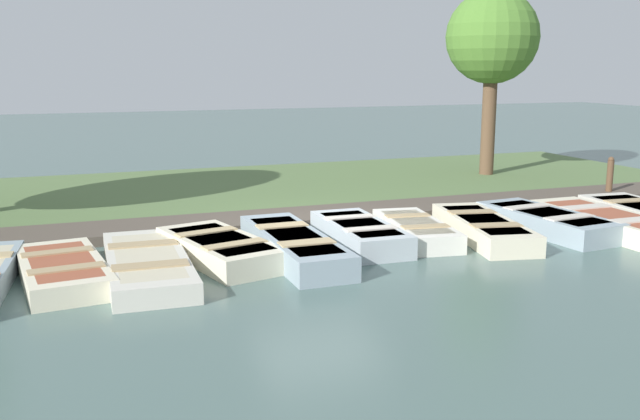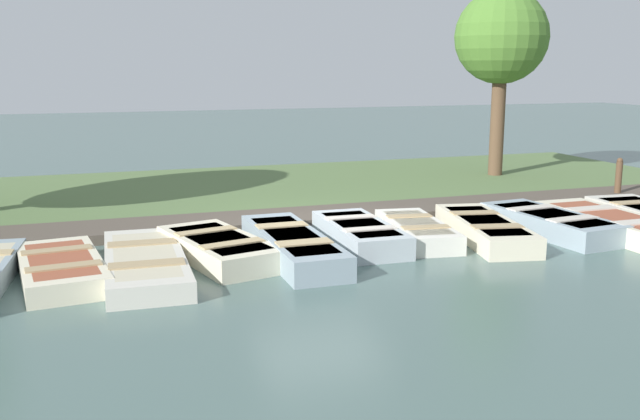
{
  "view_description": "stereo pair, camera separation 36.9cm",
  "coord_description": "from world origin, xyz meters",
  "px_view_note": "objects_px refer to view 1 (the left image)",
  "views": [
    {
      "loc": [
        12.57,
        -4.62,
        3.26
      ],
      "look_at": [
        0.57,
        -0.18,
        0.65
      ],
      "focal_mm": 40.0,
      "sensor_mm": 36.0,
      "label": 1
    },
    {
      "loc": [
        12.69,
        -4.28,
        3.26
      ],
      "look_at": [
        0.57,
        -0.18,
        0.65
      ],
      "focal_mm": 40.0,
      "sensor_mm": 36.0,
      "label": 2
    }
  ],
  "objects_px": {
    "rowboat_2": "(63,270)",
    "mooring_post_far": "(610,178)",
    "rowboat_6": "(360,233)",
    "park_tree_left": "(492,39)",
    "rowboat_9": "(547,221)",
    "rowboat_10": "(610,222)",
    "rowboat_5": "(294,245)",
    "rowboat_8": "(483,228)",
    "rowboat_3": "(147,264)",
    "rowboat_4": "(220,249)",
    "rowboat_7": "(416,230)"
  },
  "relations": [
    {
      "from": "rowboat_6",
      "to": "rowboat_10",
      "type": "relative_size",
      "value": 0.76
    },
    {
      "from": "mooring_post_far",
      "to": "rowboat_8",
      "type": "bearing_deg",
      "value": -65.13
    },
    {
      "from": "rowboat_7",
      "to": "rowboat_10",
      "type": "distance_m",
      "value": 3.96
    },
    {
      "from": "rowboat_7",
      "to": "rowboat_10",
      "type": "bearing_deg",
      "value": 86.11
    },
    {
      "from": "rowboat_10",
      "to": "park_tree_left",
      "type": "relative_size",
      "value": 0.67
    },
    {
      "from": "rowboat_7",
      "to": "rowboat_6",
      "type": "bearing_deg",
      "value": -81.43
    },
    {
      "from": "rowboat_4",
      "to": "rowboat_3",
      "type": "bearing_deg",
      "value": -85.94
    },
    {
      "from": "rowboat_5",
      "to": "mooring_post_far",
      "type": "bearing_deg",
      "value": 105.22
    },
    {
      "from": "rowboat_5",
      "to": "rowboat_8",
      "type": "xyz_separation_m",
      "value": [
        -0.08,
        3.85,
        -0.02
      ]
    },
    {
      "from": "rowboat_9",
      "to": "rowboat_7",
      "type": "bearing_deg",
      "value": -103.12
    },
    {
      "from": "rowboat_7",
      "to": "rowboat_10",
      "type": "xyz_separation_m",
      "value": [
        0.83,
        3.88,
        0.02
      ]
    },
    {
      "from": "rowboat_5",
      "to": "rowboat_6",
      "type": "relative_size",
      "value": 1.31
    },
    {
      "from": "rowboat_9",
      "to": "rowboat_10",
      "type": "relative_size",
      "value": 0.88
    },
    {
      "from": "rowboat_3",
      "to": "rowboat_4",
      "type": "distance_m",
      "value": 1.34
    },
    {
      "from": "rowboat_5",
      "to": "rowboat_10",
      "type": "height_order",
      "value": "rowboat_5"
    },
    {
      "from": "rowboat_6",
      "to": "rowboat_10",
      "type": "height_order",
      "value": "rowboat_6"
    },
    {
      "from": "rowboat_8",
      "to": "rowboat_10",
      "type": "height_order",
      "value": "rowboat_10"
    },
    {
      "from": "rowboat_3",
      "to": "park_tree_left",
      "type": "distance_m",
      "value": 12.8
    },
    {
      "from": "rowboat_3",
      "to": "rowboat_4",
      "type": "relative_size",
      "value": 1.2
    },
    {
      "from": "park_tree_left",
      "to": "mooring_post_far",
      "type": "bearing_deg",
      "value": 16.26
    },
    {
      "from": "rowboat_2",
      "to": "rowboat_8",
      "type": "xyz_separation_m",
      "value": [
        -0.16,
        7.61,
        0.03
      ]
    },
    {
      "from": "rowboat_7",
      "to": "rowboat_9",
      "type": "distance_m",
      "value": 2.76
    },
    {
      "from": "rowboat_10",
      "to": "mooring_post_far",
      "type": "relative_size",
      "value": 3.38
    },
    {
      "from": "park_tree_left",
      "to": "rowboat_10",
      "type": "bearing_deg",
      "value": -12.52
    },
    {
      "from": "rowboat_6",
      "to": "rowboat_2",
      "type": "bearing_deg",
      "value": -82.7
    },
    {
      "from": "rowboat_6",
      "to": "park_tree_left",
      "type": "bearing_deg",
      "value": 133.36
    },
    {
      "from": "rowboat_2",
      "to": "rowboat_8",
      "type": "height_order",
      "value": "rowboat_8"
    },
    {
      "from": "rowboat_5",
      "to": "park_tree_left",
      "type": "bearing_deg",
      "value": 127.94
    },
    {
      "from": "rowboat_3",
      "to": "rowboat_9",
      "type": "xyz_separation_m",
      "value": [
        -0.23,
        7.83,
        0.04
      ]
    },
    {
      "from": "rowboat_5",
      "to": "rowboat_7",
      "type": "distance_m",
      "value": 2.63
    },
    {
      "from": "rowboat_5",
      "to": "park_tree_left",
      "type": "relative_size",
      "value": 0.67
    },
    {
      "from": "rowboat_2",
      "to": "mooring_post_far",
      "type": "xyz_separation_m",
      "value": [
        -2.56,
        12.78,
        0.36
      ]
    },
    {
      "from": "rowboat_9",
      "to": "rowboat_10",
      "type": "bearing_deg",
      "value": 61.69
    },
    {
      "from": "rowboat_9",
      "to": "park_tree_left",
      "type": "height_order",
      "value": "park_tree_left"
    },
    {
      "from": "rowboat_2",
      "to": "rowboat_7",
      "type": "relative_size",
      "value": 1.07
    },
    {
      "from": "rowboat_2",
      "to": "mooring_post_far",
      "type": "height_order",
      "value": "mooring_post_far"
    },
    {
      "from": "rowboat_2",
      "to": "park_tree_left",
      "type": "height_order",
      "value": "park_tree_left"
    },
    {
      "from": "rowboat_6",
      "to": "mooring_post_far",
      "type": "relative_size",
      "value": 2.58
    },
    {
      "from": "park_tree_left",
      "to": "rowboat_7",
      "type": "bearing_deg",
      "value": -42.75
    },
    {
      "from": "mooring_post_far",
      "to": "park_tree_left",
      "type": "height_order",
      "value": "park_tree_left"
    },
    {
      "from": "rowboat_8",
      "to": "rowboat_7",
      "type": "bearing_deg",
      "value": -94.33
    },
    {
      "from": "rowboat_10",
      "to": "rowboat_2",
      "type": "bearing_deg",
      "value": -91.93
    },
    {
      "from": "rowboat_8",
      "to": "mooring_post_far",
      "type": "height_order",
      "value": "mooring_post_far"
    },
    {
      "from": "rowboat_6",
      "to": "rowboat_7",
      "type": "distance_m",
      "value": 1.17
    },
    {
      "from": "rowboat_3",
      "to": "rowboat_8",
      "type": "height_order",
      "value": "rowboat_8"
    },
    {
      "from": "rowboat_3",
      "to": "park_tree_left",
      "type": "bearing_deg",
      "value": 123.4
    },
    {
      "from": "rowboat_4",
      "to": "rowboat_6",
      "type": "height_order",
      "value": "rowboat_6"
    },
    {
      "from": "rowboat_5",
      "to": "rowboat_6",
      "type": "distance_m",
      "value": 1.48
    },
    {
      "from": "rowboat_2",
      "to": "rowboat_5",
      "type": "relative_size",
      "value": 0.81
    },
    {
      "from": "rowboat_10",
      "to": "rowboat_9",
      "type": "bearing_deg",
      "value": -112.76
    }
  ]
}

